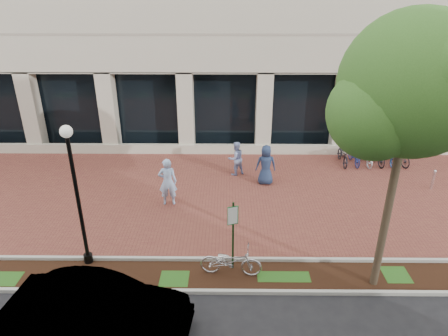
{
  "coord_description": "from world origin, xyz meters",
  "views": [
    {
      "loc": [
        0.16,
        -14.95,
        8.14
      ],
      "look_at": [
        0.02,
        -0.8,
        1.6
      ],
      "focal_mm": 32.0,
      "sensor_mm": 36.0,
      "label": 1
    }
  ],
  "objects_px": {
    "street_tree": "(413,94)",
    "sedan_near_curb": "(99,312)",
    "lamppost": "(76,190)",
    "pedestrian_left": "(168,182)",
    "pedestrian_mid": "(236,158)",
    "pedestrian_right": "(266,165)",
    "bike_rack_cluster": "(371,155)",
    "parking_sign": "(233,228)",
    "locked_bicycle": "(231,261)",
    "bollard": "(433,179)"
  },
  "relations": [
    {
      "from": "locked_bicycle",
      "to": "parking_sign",
      "type": "bearing_deg",
      "value": -6.67
    },
    {
      "from": "lamppost",
      "to": "pedestrian_left",
      "type": "bearing_deg",
      "value": 61.14
    },
    {
      "from": "pedestrian_left",
      "to": "street_tree",
      "type": "bearing_deg",
      "value": 140.05
    },
    {
      "from": "bollard",
      "to": "bike_rack_cluster",
      "type": "bearing_deg",
      "value": 125.09
    },
    {
      "from": "locked_bicycle",
      "to": "pedestrian_left",
      "type": "bearing_deg",
      "value": 35.43
    },
    {
      "from": "street_tree",
      "to": "sedan_near_curb",
      "type": "bearing_deg",
      "value": -165.27
    },
    {
      "from": "lamppost",
      "to": "bollard",
      "type": "relative_size",
      "value": 5.08
    },
    {
      "from": "locked_bicycle",
      "to": "sedan_near_curb",
      "type": "height_order",
      "value": "sedan_near_curb"
    },
    {
      "from": "parking_sign",
      "to": "pedestrian_mid",
      "type": "height_order",
      "value": "parking_sign"
    },
    {
      "from": "lamppost",
      "to": "sedan_near_curb",
      "type": "relative_size",
      "value": 1.02
    },
    {
      "from": "pedestrian_left",
      "to": "pedestrian_mid",
      "type": "distance_m",
      "value": 3.94
    },
    {
      "from": "pedestrian_mid",
      "to": "bollard",
      "type": "relative_size",
      "value": 1.78
    },
    {
      "from": "street_tree",
      "to": "lamppost",
      "type": "bearing_deg",
      "value": 174.31
    },
    {
      "from": "street_tree",
      "to": "pedestrian_right",
      "type": "height_order",
      "value": "street_tree"
    },
    {
      "from": "pedestrian_mid",
      "to": "sedan_near_curb",
      "type": "bearing_deg",
      "value": 40.63
    },
    {
      "from": "bike_rack_cluster",
      "to": "street_tree",
      "type": "bearing_deg",
      "value": -111.99
    },
    {
      "from": "pedestrian_left",
      "to": "pedestrian_mid",
      "type": "bearing_deg",
      "value": -140.09
    },
    {
      "from": "lamppost",
      "to": "street_tree",
      "type": "bearing_deg",
      "value": -5.69
    },
    {
      "from": "lamppost",
      "to": "pedestrian_mid",
      "type": "xyz_separation_m",
      "value": [
        4.84,
        6.58,
        -1.8
      ]
    },
    {
      "from": "parking_sign",
      "to": "locked_bicycle",
      "type": "distance_m",
      "value": 1.06
    },
    {
      "from": "pedestrian_left",
      "to": "pedestrian_mid",
      "type": "relative_size",
      "value": 1.23
    },
    {
      "from": "parking_sign",
      "to": "sedan_near_curb",
      "type": "distance_m",
      "value": 4.32
    },
    {
      "from": "pedestrian_mid",
      "to": "bollard",
      "type": "xyz_separation_m",
      "value": [
        8.52,
        -1.39,
        -0.35
      ]
    },
    {
      "from": "pedestrian_mid",
      "to": "parking_sign",
      "type": "bearing_deg",
      "value": 59.51
    },
    {
      "from": "pedestrian_right",
      "to": "bollard",
      "type": "height_order",
      "value": "pedestrian_right"
    },
    {
      "from": "locked_bicycle",
      "to": "pedestrian_mid",
      "type": "height_order",
      "value": "pedestrian_mid"
    },
    {
      "from": "parking_sign",
      "to": "pedestrian_right",
      "type": "xyz_separation_m",
      "value": [
        1.51,
        5.91,
        -0.61
      ]
    },
    {
      "from": "bollard",
      "to": "bike_rack_cluster",
      "type": "xyz_separation_m",
      "value": [
        -1.85,
        2.63,
        0.02
      ]
    },
    {
      "from": "pedestrian_mid",
      "to": "bike_rack_cluster",
      "type": "distance_m",
      "value": 6.79
    },
    {
      "from": "locked_bicycle",
      "to": "pedestrian_right",
      "type": "bearing_deg",
      "value": -8.73
    },
    {
      "from": "lamppost",
      "to": "pedestrian_right",
      "type": "relative_size",
      "value": 2.55
    },
    {
      "from": "sedan_near_curb",
      "to": "lamppost",
      "type": "bearing_deg",
      "value": 29.96
    },
    {
      "from": "pedestrian_right",
      "to": "bike_rack_cluster",
      "type": "distance_m",
      "value": 5.81
    },
    {
      "from": "street_tree",
      "to": "bike_rack_cluster",
      "type": "distance_m",
      "value": 10.51
    },
    {
      "from": "pedestrian_left",
      "to": "bike_rack_cluster",
      "type": "distance_m",
      "value": 10.27
    },
    {
      "from": "pedestrian_left",
      "to": "pedestrian_right",
      "type": "distance_m",
      "value": 4.47
    },
    {
      "from": "parking_sign",
      "to": "pedestrian_left",
      "type": "bearing_deg",
      "value": 103.41
    },
    {
      "from": "pedestrian_right",
      "to": "bike_rack_cluster",
      "type": "height_order",
      "value": "pedestrian_right"
    },
    {
      "from": "pedestrian_mid",
      "to": "bike_rack_cluster",
      "type": "height_order",
      "value": "pedestrian_mid"
    },
    {
      "from": "street_tree",
      "to": "bollard",
      "type": "bearing_deg",
      "value": 53.7
    },
    {
      "from": "lamppost",
      "to": "sedan_near_curb",
      "type": "distance_m",
      "value": 3.66
    },
    {
      "from": "parking_sign",
      "to": "lamppost",
      "type": "distance_m",
      "value": 4.76
    },
    {
      "from": "sedan_near_curb",
      "to": "pedestrian_mid",
      "type": "bearing_deg",
      "value": -14.46
    },
    {
      "from": "street_tree",
      "to": "locked_bicycle",
      "type": "relative_size",
      "value": 4.08
    },
    {
      "from": "pedestrian_right",
      "to": "sedan_near_curb",
      "type": "height_order",
      "value": "pedestrian_right"
    },
    {
      "from": "pedestrian_right",
      "to": "pedestrian_mid",
      "type": "bearing_deg",
      "value": -36.67
    },
    {
      "from": "bollard",
      "to": "pedestrian_right",
      "type": "bearing_deg",
      "value": 176.47
    },
    {
      "from": "parking_sign",
      "to": "bike_rack_cluster",
      "type": "height_order",
      "value": "parking_sign"
    },
    {
      "from": "pedestrian_mid",
      "to": "sedan_near_curb",
      "type": "distance_m",
      "value": 10.11
    },
    {
      "from": "pedestrian_left",
      "to": "bike_rack_cluster",
      "type": "xyz_separation_m",
      "value": [
        9.43,
        4.05,
        -0.51
      ]
    }
  ]
}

